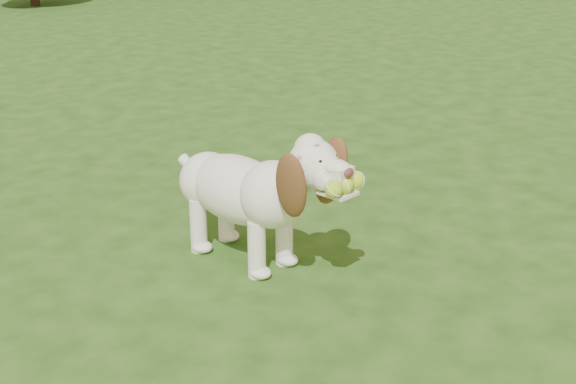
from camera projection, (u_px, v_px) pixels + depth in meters
ground at (214, 231)px, 3.97m from camera, size 80.00×80.00×0.00m
dog at (253, 188)px, 3.51m from camera, size 0.47×1.05×0.68m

